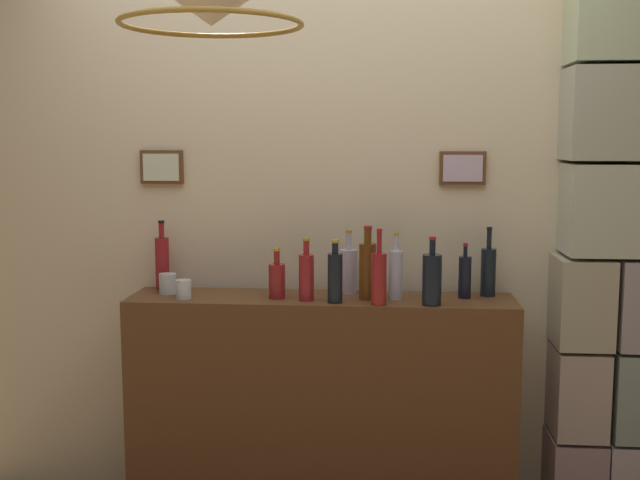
% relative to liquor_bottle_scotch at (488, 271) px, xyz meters
% --- Properties ---
extents(panelled_rear_partition, '(3.31, 0.15, 2.77)m').
position_rel_liquor_bottle_scotch_xyz_m(panelled_rear_partition, '(-0.70, 0.15, 0.37)').
color(panelled_rear_partition, beige).
rests_on(panelled_rear_partition, ground).
extents(stone_pillar, '(0.45, 0.33, 2.70)m').
position_rel_liquor_bottle_scotch_xyz_m(stone_pillar, '(0.50, 0.01, 0.25)').
color(stone_pillar, gray).
rests_on(stone_pillar, ground).
extents(bar_shelf_unit, '(1.62, 0.34, 0.98)m').
position_rel_liquor_bottle_scotch_xyz_m(bar_shelf_unit, '(-0.70, -0.09, -0.60)').
color(bar_shelf_unit, brown).
rests_on(bar_shelf_unit, ground).
extents(liquor_bottle_scotch, '(0.06, 0.06, 0.29)m').
position_rel_liquor_bottle_scotch_xyz_m(liquor_bottle_scotch, '(0.00, 0.00, 0.00)').
color(liquor_bottle_scotch, black).
rests_on(liquor_bottle_scotch, bar_shelf_unit).
extents(liquor_bottle_bourbon, '(0.07, 0.07, 0.21)m').
position_rel_liquor_bottle_scotch_xyz_m(liquor_bottle_bourbon, '(-0.89, -0.12, -0.03)').
color(liquor_bottle_bourbon, maroon).
rests_on(liquor_bottle_bourbon, bar_shelf_unit).
extents(liquor_bottle_rum, '(0.05, 0.05, 0.23)m').
position_rel_liquor_bottle_scotch_xyz_m(liquor_bottle_rum, '(-0.10, -0.05, -0.02)').
color(liquor_bottle_rum, black).
rests_on(liquor_bottle_rum, bar_shelf_unit).
extents(liquor_bottle_gin, '(0.06, 0.06, 0.26)m').
position_rel_liquor_bottle_scotch_xyz_m(liquor_bottle_gin, '(-0.64, -0.19, -0.00)').
color(liquor_bottle_gin, black).
rests_on(liquor_bottle_gin, bar_shelf_unit).
extents(liquor_bottle_whiskey, '(0.06, 0.06, 0.31)m').
position_rel_liquor_bottle_scotch_xyz_m(liquor_bottle_whiskey, '(-0.46, -0.22, 0.00)').
color(liquor_bottle_whiskey, maroon).
rests_on(liquor_bottle_whiskey, bar_shelf_unit).
extents(liquor_bottle_amaro, '(0.08, 0.08, 0.28)m').
position_rel_liquor_bottle_scotch_xyz_m(liquor_bottle_amaro, '(-0.59, 0.02, -0.01)').
color(liquor_bottle_amaro, silver).
rests_on(liquor_bottle_amaro, bar_shelf_unit).
extents(liquor_bottle_port, '(0.07, 0.07, 0.31)m').
position_rel_liquor_bottle_scotch_xyz_m(liquor_bottle_port, '(-0.51, -0.11, 0.02)').
color(liquor_bottle_port, brown).
rests_on(liquor_bottle_port, bar_shelf_unit).
extents(liquor_bottle_vermouth, '(0.08, 0.08, 0.28)m').
position_rel_liquor_bottle_scotch_xyz_m(liquor_bottle_vermouth, '(-0.25, -0.21, -0.00)').
color(liquor_bottle_vermouth, black).
rests_on(liquor_bottle_vermouth, bar_shelf_unit).
extents(liquor_bottle_mezcal, '(0.06, 0.06, 0.26)m').
position_rel_liquor_bottle_scotch_xyz_m(liquor_bottle_mezcal, '(-0.76, -0.16, -0.01)').
color(liquor_bottle_mezcal, maroon).
rests_on(liquor_bottle_mezcal, bar_shelf_unit).
extents(liquor_bottle_vodka, '(0.06, 0.06, 0.28)m').
position_rel_liquor_bottle_scotch_xyz_m(liquor_bottle_vodka, '(-0.39, -0.10, -0.00)').
color(liquor_bottle_vodka, silver).
rests_on(liquor_bottle_vodka, bar_shelf_unit).
extents(liquor_bottle_sherry, '(0.06, 0.06, 0.31)m').
position_rel_liquor_bottle_scotch_xyz_m(liquor_bottle_sherry, '(-1.42, 0.03, 0.01)').
color(liquor_bottle_sherry, maroon).
rests_on(liquor_bottle_sherry, bar_shelf_unit).
extents(glass_tumbler_rocks, '(0.07, 0.07, 0.08)m').
position_rel_liquor_bottle_scotch_xyz_m(glass_tumbler_rocks, '(-1.27, -0.17, -0.07)').
color(glass_tumbler_rocks, silver).
rests_on(glass_tumbler_rocks, bar_shelf_unit).
extents(glass_tumbler_highball, '(0.07, 0.07, 0.09)m').
position_rel_liquor_bottle_scotch_xyz_m(glass_tumbler_highball, '(-1.37, -0.06, -0.06)').
color(glass_tumbler_highball, silver).
rests_on(glass_tumbler_highball, bar_shelf_unit).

